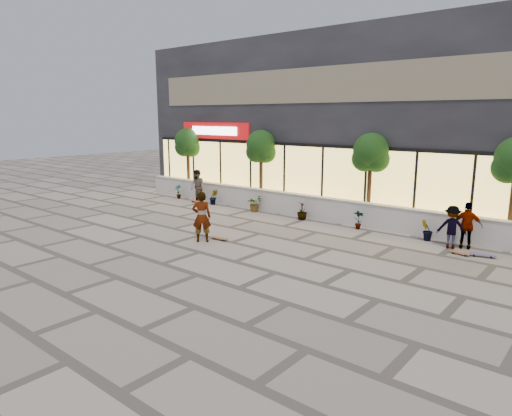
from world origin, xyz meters
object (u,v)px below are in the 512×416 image
Objects in this scene: skater_left at (197,187)px; skater_right_near at (467,226)px; tree_west at (188,144)px; skater_center at (202,217)px; skateboard_right_near at (460,253)px; skateboard_right_far at (483,255)px; skateboard_left at (196,201)px; tree_mideast at (371,155)px; tree_midwest at (261,148)px; skater_right_far at (452,227)px; skateboard_center at (219,238)px.

skater_right_near is (13.56, 0.12, -0.07)m from skater_left.
tree_west is 16.15m from skater_right_near.
skater_center is at bearing 19.40° from skater_right_near.
skateboard_right_near is 0.70m from skateboard_right_far.
skater_right_near is at bearing 16.62° from skateboard_left.
tree_mideast is at bearing 14.79° from skater_left.
skater_right_near is (4.44, -1.43, -2.15)m from tree_mideast.
tree_mideast is at bearing -32.32° from skater_right_near.
skater_right_near is (10.44, -1.43, -2.15)m from tree_midwest.
tree_west is 16.43m from skateboard_right_near.
skater_right_far is (15.50, -1.66, -2.22)m from tree_west.
tree_west is at bearing -19.63° from skater_right_near.
tree_mideast is 7.46m from skateboard_center.
skater_left is at bearing -153.59° from tree_midwest.
skater_right_near is at bearing 27.13° from skateboard_center.
tree_west reaches higher than skateboard_right_near.
skateboard_right_far is (5.17, -2.09, -2.90)m from tree_mideast.
skateboard_center is at bearing -116.56° from tree_mideast.
skateboard_center is (2.93, -6.14, -2.91)m from tree_midwest.
skateboard_center is (-7.07, -4.48, -0.69)m from skater_right_far.
tree_mideast is 4.53× the size of skateboard_right_far.
skateboard_right_far is (0.73, -0.66, -0.75)m from skater_right_near.
tree_mideast is 9.47m from skater_left.
skater_left is (-9.11, -1.55, -2.08)m from tree_mideast.
skater_left is 13.56m from skater_right_near.
skater_left is at bearing -174.31° from skateboard_right_near.
skater_right_far is (10.00, -1.66, -2.22)m from tree_midwest.
skateboard_center is (-3.07, -6.14, -2.91)m from tree_mideast.
skateboard_right_near is (4.50, -2.31, -2.92)m from tree_mideast.
tree_mideast is 9.88m from skateboard_left.
skater_right_near reaches higher than skateboard_right_far.
tree_west reaches higher than skateboard_center.
skater_center is 2.69× the size of skateboard_right_near.
skateboard_right_far is at bearing 142.83° from skater_right_far.
skateboard_center is 8.49m from skateboard_right_near.
tree_mideast reaches higher than skateboard_right_near.
tree_mideast is (11.50, 0.00, 0.00)m from tree_west.
tree_midwest is 4.53× the size of skateboard_right_far.
skater_center is at bearing -125.78° from skateboard_center.
skateboard_right_far reaches higher than skateboard_right_near.
tree_midwest is 2.34× the size of skater_right_near.
tree_west reaches higher than skater_right_near.
skater_center is at bearing -116.93° from tree_mideast.
skater_right_near is at bearing 171.09° from skater_center.
skateboard_right_near is (7.91, 4.40, -0.88)m from skater_center.
tree_midwest reaches higher than skater_right_near.
skater_center is 7.69m from skater_left.
skater_right_far is 1.94× the size of skateboard_center.
skater_left is 0.85m from skateboard_left.
skateboard_left is (-0.21, 0.05, -0.82)m from skater_left.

